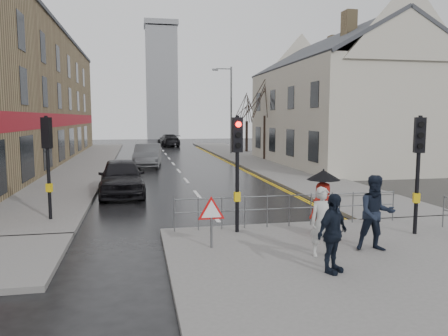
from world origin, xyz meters
name	(u,v)px	position (x,y,z in m)	size (l,w,h in m)	color
ground	(232,239)	(0.00, 0.00, 0.00)	(120.00, 120.00, 0.00)	black
near_pavement	(396,271)	(3.00, -3.50, 0.07)	(10.00, 9.00, 0.14)	#605E5B
left_pavement	(87,162)	(-6.50, 23.00, 0.07)	(4.00, 44.00, 0.14)	#605E5B
right_pavement	(244,157)	(6.50, 25.00, 0.07)	(4.00, 40.00, 0.14)	#605E5B
pavement_bridge_right	(380,207)	(6.50, 3.00, 0.07)	(4.00, 4.20, 0.14)	#605E5B
building_left_terrace	(3,96)	(-12.00, 22.00, 5.00)	(8.00, 42.00, 10.00)	#917B54
building_right_cream	(340,100)	(12.00, 18.00, 4.78)	(9.00, 16.40, 10.10)	#BBB5A3
church_tower	(162,84)	(1.50, 62.00, 9.00)	(5.00, 5.00, 18.00)	gray
traffic_signal_near_left	(237,153)	(0.20, 0.20, 2.46)	(0.28, 0.27, 3.40)	black
traffic_signal_near_right	(419,154)	(5.20, -1.00, 2.46)	(0.34, 0.33, 3.40)	black
traffic_signal_far_left	(47,149)	(-5.50, 3.00, 2.46)	(0.34, 0.33, 3.40)	black
guard_railing_front	(289,203)	(1.95, 0.60, 0.86)	(7.14, 0.04, 1.00)	#595B5E
warning_sign	(211,213)	(-0.80, -1.21, 1.04)	(0.80, 0.07, 1.35)	#595B5E
street_lamp	(229,104)	(5.82, 28.00, 4.71)	(1.83, 0.25, 8.00)	#595B5E
tree_near	(265,97)	(7.50, 22.00, 5.14)	(2.40, 2.40, 6.58)	#2E2119
tree_far	(247,108)	(8.00, 30.00, 4.42)	(2.40, 2.40, 5.64)	#2E2119
pedestrian_a	(323,222)	(1.72, -2.39, 0.98)	(0.62, 0.40, 1.69)	#B6B6B2
pedestrian_b	(376,213)	(3.21, -2.24, 1.10)	(0.93, 0.73, 1.92)	black
pedestrian_with_umbrella	(323,198)	(2.51, -0.60, 1.21)	(0.96, 0.96, 1.87)	maroon
pedestrian_d	(333,233)	(1.46, -3.50, 1.01)	(1.02, 0.42, 1.73)	black
car_parked	(122,177)	(-3.35, 7.95, 0.83)	(1.96, 4.87, 1.66)	black
car_mid	(148,155)	(-1.94, 19.23, 0.81)	(1.72, 4.93, 1.63)	#454649
car_far	(169,140)	(1.09, 41.21, 0.74)	(2.09, 5.13, 1.49)	black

